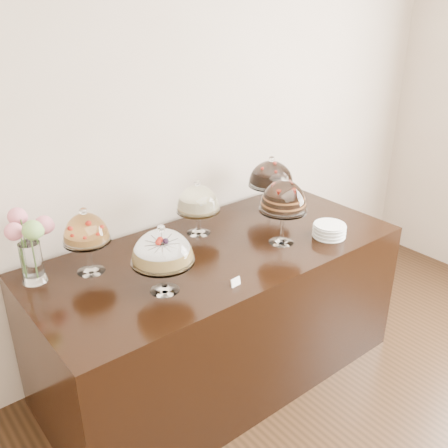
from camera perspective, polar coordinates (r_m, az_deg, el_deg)
wall_back at (r=3.15m, az=-6.60°, el=10.70°), size 5.00×0.04×3.00m
display_counter at (r=3.16m, az=-0.57°, el=-10.15°), size 2.20×1.00×0.90m
cake_stand_sugar_sponge at (r=2.44m, az=-7.06°, el=-2.93°), size 0.31×0.31×0.36m
cake_stand_choco_layer at (r=2.91m, az=6.83°, el=2.92°), size 0.28×0.28×0.43m
cake_stand_cheesecake at (r=3.04m, az=-3.00°, el=2.66°), size 0.27×0.27×0.35m
cake_stand_dark_choco at (r=3.39m, az=5.41°, el=5.54°), size 0.31×0.31×0.38m
cake_stand_fruit_tart at (r=2.68m, az=-15.49°, el=-0.82°), size 0.25×0.25×0.37m
flower_vase at (r=2.69m, az=-21.32°, el=-1.91°), size 0.25×0.30×0.38m
plate_stack at (r=3.12m, az=11.94°, el=-0.73°), size 0.20×0.20×0.08m
price_card_left at (r=2.56m, az=1.34°, el=-6.64°), size 0.06×0.02×0.04m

